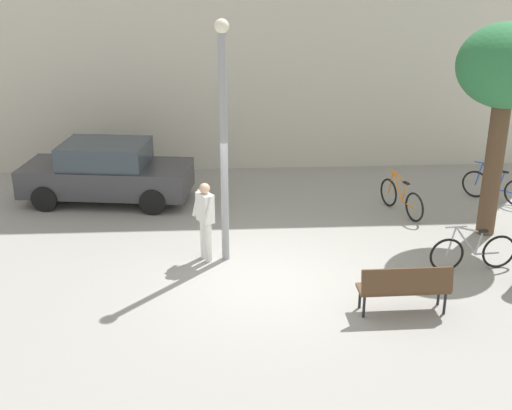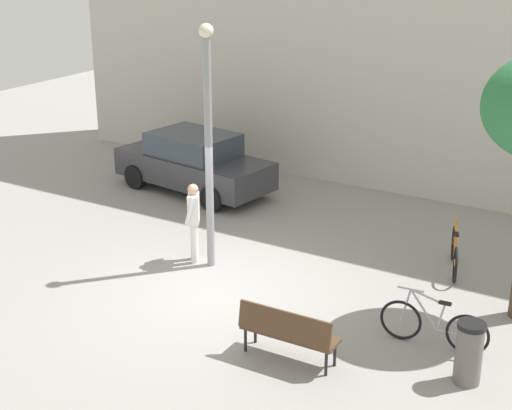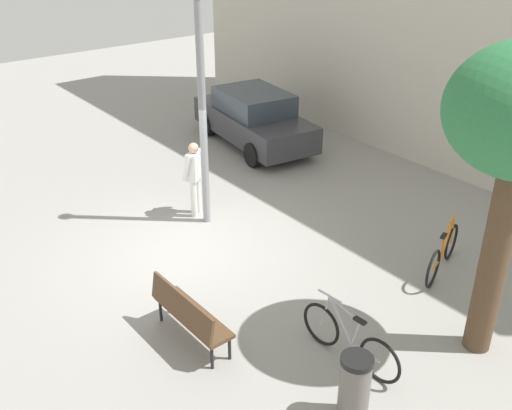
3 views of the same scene
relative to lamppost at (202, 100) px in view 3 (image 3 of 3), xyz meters
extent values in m
plane|color=gray|center=(0.80, -1.06, -2.69)|extent=(36.00, 36.00, 0.00)
cylinder|color=gray|center=(0.00, 0.00, -0.40)|extent=(0.16, 0.16, 4.58)
cylinder|color=white|center=(-0.35, -0.09, -2.27)|extent=(0.14, 0.14, 0.85)
cylinder|color=white|center=(-0.45, 0.08, -2.27)|extent=(0.14, 0.14, 0.85)
cube|color=white|center=(-0.40, -0.01, -1.54)|extent=(0.40, 0.46, 0.60)
sphere|color=tan|center=(-0.40, -0.01, -1.13)|extent=(0.22, 0.22, 0.22)
cylinder|color=white|center=(-0.31, -0.25, -1.51)|extent=(0.24, 0.20, 0.55)
cylinder|color=white|center=(-0.57, 0.18, -1.51)|extent=(0.24, 0.20, 0.55)
cube|color=#513823|center=(3.09, -2.33, -2.24)|extent=(1.61, 0.47, 0.06)
cube|color=#513823|center=(3.09, -2.52, -1.99)|extent=(1.60, 0.15, 0.44)
cylinder|color=black|center=(2.37, -2.18, -2.48)|extent=(0.05, 0.05, 0.42)
cylinder|color=black|center=(3.81, -2.15, -2.48)|extent=(0.05, 0.05, 0.42)
cylinder|color=black|center=(2.37, -2.50, -2.48)|extent=(0.05, 0.05, 0.42)
cylinder|color=black|center=(3.81, -2.47, -2.48)|extent=(0.05, 0.05, 0.42)
cylinder|color=brown|center=(5.92, 1.02, -1.17)|extent=(0.40, 0.40, 3.05)
torus|color=black|center=(4.38, -0.83, -2.34)|extent=(0.71, 0.11, 0.71)
torus|color=black|center=(5.47, -0.74, -2.34)|extent=(0.71, 0.11, 0.71)
cylinder|color=#ADADB7|center=(4.74, -0.80, -2.05)|extent=(0.50, 0.08, 0.64)
cylinder|color=#ADADB7|center=(4.79, -0.80, -1.82)|extent=(0.58, 0.08, 0.18)
cylinder|color=#ADADB7|center=(5.03, -0.78, -2.13)|extent=(0.14, 0.05, 0.48)
cylinder|color=#ADADB7|center=(5.23, -0.76, -2.36)|extent=(0.50, 0.08, 0.04)
cylinder|color=#ADADB7|center=(4.44, -0.83, -2.05)|extent=(0.17, 0.05, 0.63)
cube|color=black|center=(5.08, -0.78, -1.86)|extent=(0.21, 0.10, 0.04)
cylinder|color=#ADADB7|center=(4.51, -0.82, -1.74)|extent=(0.44, 0.07, 0.03)
torus|color=black|center=(4.12, 2.83, -2.34)|extent=(0.28, 0.69, 0.71)
torus|color=black|center=(4.48, 1.79, -2.34)|extent=(0.28, 0.69, 0.71)
cylinder|color=orange|center=(4.24, 2.49, -2.05)|extent=(0.20, 0.48, 0.64)
cylinder|color=orange|center=(4.26, 2.44, -1.82)|extent=(0.22, 0.56, 0.18)
cylinder|color=orange|center=(4.34, 2.22, -2.13)|extent=(0.08, 0.14, 0.48)
cylinder|color=orange|center=(4.40, 2.03, -2.36)|extent=(0.20, 0.48, 0.04)
cylinder|color=orange|center=(4.15, 2.77, -2.05)|extent=(0.09, 0.17, 0.63)
cube|color=black|center=(4.35, 2.17, -1.86)|extent=(0.14, 0.22, 0.04)
cylinder|color=orange|center=(4.17, 2.71, -1.74)|extent=(0.17, 0.43, 0.03)
cube|color=#38383D|center=(-2.96, 3.59, -2.07)|extent=(4.39, 2.26, 0.70)
cube|color=#333D47|center=(-2.96, 3.59, -1.44)|extent=(2.30, 1.84, 0.60)
cylinder|color=black|center=(-1.51, 4.19, -2.37)|extent=(0.66, 0.31, 0.64)
cylinder|color=black|center=(-1.73, 2.61, -2.37)|extent=(0.66, 0.31, 0.64)
cylinder|color=black|center=(-4.18, 4.57, -2.37)|extent=(0.66, 0.31, 0.64)
cylinder|color=black|center=(-4.40, 2.98, -2.37)|extent=(0.66, 0.31, 0.64)
cylinder|color=#66605B|center=(5.71, -1.53, -2.23)|extent=(0.41, 0.41, 0.93)
cylinder|color=black|center=(5.71, -1.53, -1.72)|extent=(0.43, 0.43, 0.08)
camera|label=1|loc=(-0.08, -12.34, 3.24)|focal=45.86mm
camera|label=2|loc=(8.15, -11.77, 3.87)|focal=53.93mm
camera|label=3|loc=(9.40, -6.05, 3.39)|focal=41.25mm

